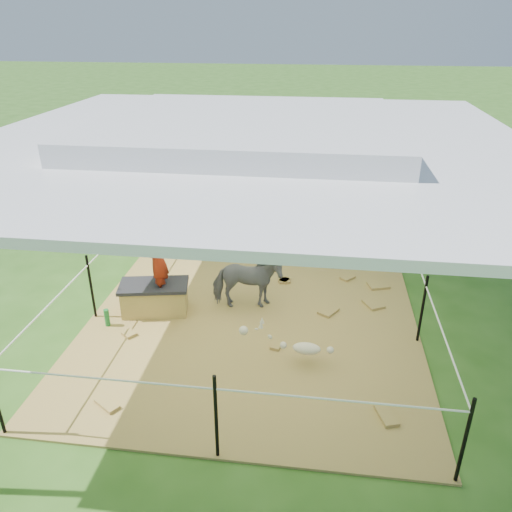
# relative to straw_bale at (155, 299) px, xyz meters

# --- Properties ---
(ground) EXTENTS (90.00, 90.00, 0.00)m
(ground) POSITION_rel_straw_bale_xyz_m (1.43, -0.25, -0.23)
(ground) COLOR #2D5919
(ground) RESTS_ON ground
(hay_patch) EXTENTS (4.60, 4.60, 0.03)m
(hay_patch) POSITION_rel_straw_bale_xyz_m (1.43, -0.25, -0.22)
(hay_patch) COLOR brown
(hay_patch) RESTS_ON ground
(canopy_tent) EXTENTS (6.30, 6.30, 2.90)m
(canopy_tent) POSITION_rel_straw_bale_xyz_m (1.43, -0.25, 2.46)
(canopy_tent) COLOR silver
(canopy_tent) RESTS_ON ground
(rope_fence) EXTENTS (4.54, 4.54, 1.00)m
(rope_fence) POSITION_rel_straw_bale_xyz_m (1.43, -0.25, 0.41)
(rope_fence) COLOR black
(rope_fence) RESTS_ON ground
(straw_bale) EXTENTS (0.98, 0.62, 0.40)m
(straw_bale) POSITION_rel_straw_bale_xyz_m (0.00, 0.00, 0.00)
(straw_bale) COLOR olive
(straw_bale) RESTS_ON hay_patch
(dark_cloth) EXTENTS (1.05, 0.68, 0.05)m
(dark_cloth) POSITION_rel_straw_bale_xyz_m (0.00, 0.00, 0.23)
(dark_cloth) COLOR black
(dark_cloth) RESTS_ON straw_bale
(woman) EXTENTS (0.33, 0.44, 1.09)m
(woman) POSITION_rel_straw_bale_xyz_m (0.10, 0.00, 0.75)
(woman) COLOR #A1240F
(woman) RESTS_ON straw_bale
(green_bottle) EXTENTS (0.08, 0.08, 0.25)m
(green_bottle) POSITION_rel_straw_bale_xyz_m (-0.55, -0.45, -0.08)
(green_bottle) COLOR #19712B
(green_bottle) RESTS_ON hay_patch
(pony) EXTENTS (1.07, 0.61, 0.85)m
(pony) POSITION_rel_straw_bale_xyz_m (1.31, 0.28, 0.22)
(pony) COLOR #4E4E53
(pony) RESTS_ON hay_patch
(pink_hat) EXTENTS (0.27, 0.27, 0.12)m
(pink_hat) POSITION_rel_straw_bale_xyz_m (1.31, 0.28, 0.71)
(pink_hat) COLOR pink
(pink_hat) RESTS_ON pony
(foal) EXTENTS (0.95, 0.56, 0.51)m
(foal) POSITION_rel_straw_bale_xyz_m (2.23, -0.94, 0.05)
(foal) COLOR beige
(foal) RESTS_ON hay_patch
(trash_barrel) EXTENTS (0.65, 0.65, 0.79)m
(trash_barrel) POSITION_rel_straw_bale_xyz_m (5.65, 6.38, 0.16)
(trash_barrel) COLOR blue
(trash_barrel) RESTS_ON ground
(picnic_table_near) EXTENTS (2.30, 2.03, 0.80)m
(picnic_table_near) POSITION_rel_straw_bale_xyz_m (3.70, 8.49, 0.17)
(picnic_table_near) COLOR brown
(picnic_table_near) RESTS_ON ground
(picnic_table_far) EXTENTS (2.28, 1.92, 0.82)m
(picnic_table_far) POSITION_rel_straw_bale_xyz_m (6.08, 8.59, 0.18)
(picnic_table_far) COLOR brown
(picnic_table_far) RESTS_ON ground
(distant_person) EXTENTS (0.66, 0.59, 1.13)m
(distant_person) POSITION_rel_straw_bale_xyz_m (3.53, 7.01, 0.33)
(distant_person) COLOR #3173BB
(distant_person) RESTS_ON ground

